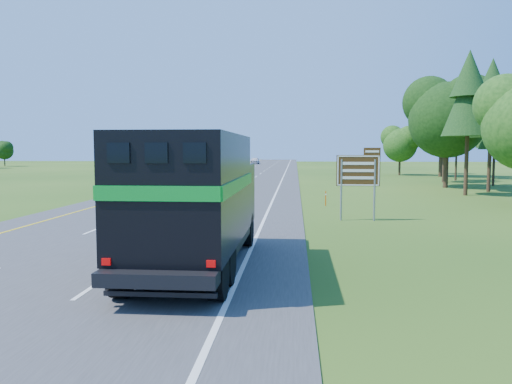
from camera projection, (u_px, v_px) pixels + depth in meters
road at (237, 179)px, 61.11m from camera, size 15.00×260.00×0.04m
lane_markings at (237, 179)px, 61.11m from camera, size 11.15×260.00×0.01m
horse_truck at (195, 198)px, 14.85m from camera, size 2.94×9.05×4.00m
white_suv at (185, 176)px, 49.86m from camera, size 3.22×6.93×1.92m
far_car at (255, 161)px, 128.76m from camera, size 2.16×5.15×1.74m
exit_sign at (359, 173)px, 25.28m from camera, size 2.19×0.14×3.72m
delineator at (326, 198)px, 32.09m from camera, size 0.08×0.04×0.97m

